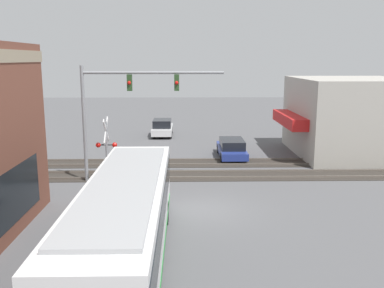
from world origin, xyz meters
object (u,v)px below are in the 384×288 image
crossing_signal (107,145)px  parked_car_white (162,128)px  city_bus (125,220)px  pedestrian_at_crossing (126,169)px  parked_car_blue (232,149)px

crossing_signal → parked_car_white: (15.69, -2.31, -1.59)m
city_bus → pedestrian_at_crossing: 9.89m
parked_car_white → pedestrian_at_crossing: 15.71m
crossing_signal → parked_car_blue: 10.34m
parked_car_blue → pedestrian_at_crossing: pedestrian_at_crossing is taller
city_bus → parked_car_blue: size_ratio=2.51×
parked_car_white → pedestrian_at_crossing: pedestrian_at_crossing is taller
parked_car_blue → crossing_signal: bearing=130.9°
pedestrian_at_crossing → crossing_signal: bearing=92.2°
crossing_signal → parked_car_white: bearing=-8.4°
city_bus → parked_car_white: size_ratio=2.79×
city_bus → crossing_signal: 10.03m
parked_car_blue → pedestrian_at_crossing: 9.43m
crossing_signal → parked_car_blue: crossing_signal is taller
parked_car_blue → pedestrian_at_crossing: size_ratio=2.70×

